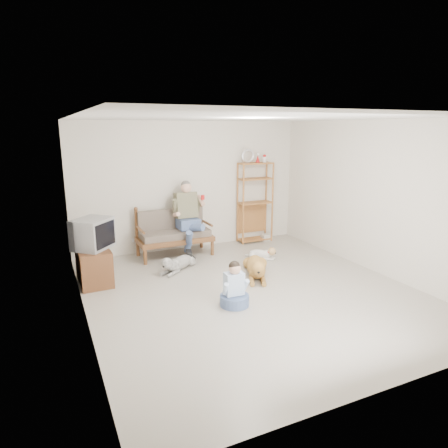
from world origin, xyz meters
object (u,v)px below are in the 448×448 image
etagere (255,202)px  golden_retriever (256,267)px  loveseat (174,232)px  tv_stand (93,265)px

etagere → golden_retriever: etagere is taller
etagere → loveseat: bearing=-174.6°
loveseat → etagere: size_ratio=0.71×
etagere → golden_retriever: (-1.05, -1.99, -0.76)m
loveseat → etagere: (1.99, 0.19, 0.44)m
loveseat → etagere: etagere is taller
tv_stand → golden_retriever: size_ratio=0.73×
loveseat → golden_retriever: bearing=-62.8°
etagere → tv_stand: size_ratio=2.32×
tv_stand → loveseat: bearing=26.3°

